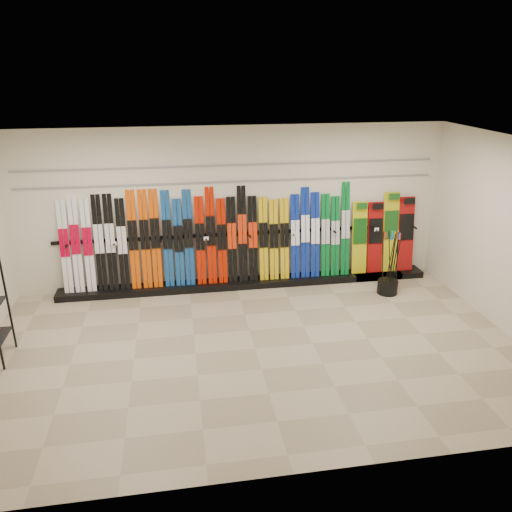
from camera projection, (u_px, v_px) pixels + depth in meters
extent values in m
plane|color=gray|center=(255.00, 348.00, 7.49)|extent=(8.00, 8.00, 0.00)
plane|color=beige|center=(233.00, 208.00, 9.25)|extent=(8.00, 0.00, 8.00)
plane|color=silver|center=(255.00, 146.00, 6.41)|extent=(8.00, 8.00, 0.00)
cube|color=black|center=(248.00, 283.00, 9.60)|extent=(8.00, 0.40, 0.12)
cube|color=white|center=(65.00, 247.00, 8.86)|extent=(0.17, 0.27, 1.67)
cube|color=white|center=(76.00, 244.00, 8.88)|extent=(0.17, 0.29, 1.76)
cube|color=white|center=(88.00, 246.00, 8.92)|extent=(0.17, 0.27, 1.68)
cube|color=black|center=(99.00, 243.00, 8.94)|extent=(0.17, 0.28, 1.74)
cube|color=black|center=(111.00, 243.00, 8.97)|extent=(0.17, 0.29, 1.75)
cube|color=black|center=(122.00, 244.00, 9.01)|extent=(0.17, 0.27, 1.66)
cube|color=#DC4A04|center=(133.00, 240.00, 9.02)|extent=(0.17, 0.29, 1.80)
cube|color=#DC4A04|center=(145.00, 239.00, 9.06)|extent=(0.17, 0.29, 1.80)
cube|color=#DC4A04|center=(155.00, 238.00, 9.08)|extent=(0.17, 0.30, 1.83)
cube|color=navy|center=(167.00, 239.00, 9.12)|extent=(0.17, 0.29, 1.77)
cube|color=navy|center=(179.00, 243.00, 9.17)|extent=(0.17, 0.26, 1.61)
cube|color=navy|center=(189.00, 238.00, 9.18)|extent=(0.17, 0.29, 1.77)
cube|color=#C51700|center=(200.00, 241.00, 9.23)|extent=(0.17, 0.27, 1.64)
cube|color=#C51700|center=(211.00, 236.00, 9.24)|extent=(0.17, 0.30, 1.81)
cube|color=#C51700|center=(222.00, 241.00, 9.29)|extent=(0.17, 0.26, 1.58)
cube|color=black|center=(232.00, 240.00, 9.32)|extent=(0.17, 0.26, 1.61)
cube|color=black|center=(242.00, 234.00, 9.32)|extent=(0.17, 0.30, 1.83)
cube|color=black|center=(253.00, 239.00, 9.38)|extent=(0.17, 0.26, 1.61)
cube|color=gold|center=(263.00, 239.00, 9.41)|extent=(0.17, 0.26, 1.58)
cube|color=gold|center=(274.00, 240.00, 9.45)|extent=(0.17, 0.25, 1.53)
cube|color=gold|center=(284.00, 239.00, 9.48)|extent=(0.17, 0.25, 1.54)
cube|color=#0C2695|center=(295.00, 237.00, 9.50)|extent=(0.17, 0.26, 1.60)
cube|color=#0C2695|center=(305.00, 233.00, 9.52)|extent=(0.17, 0.28, 1.73)
cube|color=#0C2695|center=(315.00, 235.00, 9.56)|extent=(0.17, 0.27, 1.63)
cube|color=#066A27|center=(325.00, 236.00, 9.59)|extent=(0.17, 0.26, 1.59)
cube|color=#066A27|center=(335.00, 236.00, 9.63)|extent=(0.17, 0.25, 1.54)
cube|color=#066A27|center=(345.00, 229.00, 9.63)|extent=(0.17, 0.29, 1.81)
cube|color=gold|center=(359.00, 238.00, 9.73)|extent=(0.30, 0.22, 1.42)
cube|color=#990C0C|center=(375.00, 238.00, 9.78)|extent=(0.30, 0.22, 1.40)
cube|color=gold|center=(391.00, 232.00, 9.81)|extent=(0.32, 0.24, 1.57)
cube|color=#990C0C|center=(406.00, 234.00, 9.87)|extent=(0.32, 0.23, 1.47)
cylinder|color=black|center=(387.00, 287.00, 9.27)|extent=(0.38, 0.38, 0.25)
cylinder|color=black|center=(395.00, 261.00, 9.18)|extent=(0.15, 0.16, 1.17)
cylinder|color=black|center=(392.00, 263.00, 9.07)|extent=(0.12, 0.14, 1.17)
cylinder|color=black|center=(389.00, 265.00, 9.01)|extent=(0.16, 0.05, 1.17)
cylinder|color=black|center=(392.00, 261.00, 9.15)|extent=(0.16, 0.13, 1.17)
cylinder|color=black|center=(397.00, 264.00, 9.03)|extent=(0.03, 0.15, 1.18)
cylinder|color=black|center=(395.00, 261.00, 9.15)|extent=(0.10, 0.03, 1.18)
cylinder|color=black|center=(396.00, 264.00, 9.04)|extent=(0.10, 0.03, 1.18)
cylinder|color=black|center=(390.00, 262.00, 9.14)|extent=(0.13, 0.09, 1.18)
cylinder|color=black|center=(383.00, 263.00, 9.08)|extent=(0.06, 0.14, 1.18)
cube|color=gray|center=(233.00, 182.00, 9.06)|extent=(7.60, 0.02, 0.03)
cube|color=gray|center=(233.00, 165.00, 8.95)|extent=(7.60, 0.02, 0.03)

